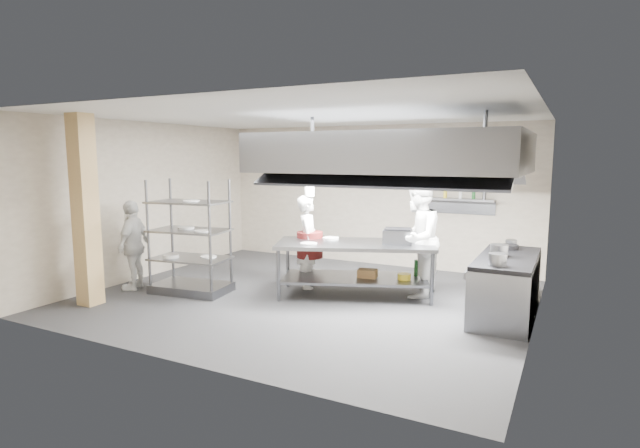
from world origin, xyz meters
The scene contains 23 objects.
floor centered at (0.00, 0.00, 0.00)m, with size 7.00×7.00×0.00m, color #272729.
ceiling centered at (0.00, 0.00, 3.00)m, with size 7.00×7.00×0.00m, color silver.
wall_back centered at (0.00, 3.00, 1.50)m, with size 7.00×7.00×0.00m, color gray.
wall_left centered at (-3.50, 0.00, 1.50)m, with size 6.00×6.00×0.00m, color gray.
wall_right centered at (3.50, 0.00, 1.50)m, with size 6.00×6.00×0.00m, color gray.
column centered at (-2.90, -1.90, 1.50)m, with size 0.30×0.30×3.00m, color tan.
exhaust_hood centered at (1.30, 0.40, 2.40)m, with size 4.00×2.50×0.60m, color gray.
hood_strip_a centered at (0.40, 0.40, 2.08)m, with size 1.60×0.12×0.04m, color white.
hood_strip_b centered at (2.20, 0.40, 2.08)m, with size 1.60×0.12×0.04m, color white.
wall_shelf centered at (1.80, 2.84, 1.50)m, with size 1.50×0.28×0.04m, color gray.
island centered at (0.66, 0.49, 0.46)m, with size 2.62×1.09×0.91m, color gray, non-canonical shape.
island_worktop centered at (0.66, 0.49, 0.88)m, with size 2.62×1.09×0.06m, color gray.
island_undershelf centered at (0.66, 0.49, 0.30)m, with size 2.41×0.98×0.04m, color slate.
pass_rack centered at (-1.95, -0.62, 0.98)m, with size 1.30×0.76×1.95m, color slate, non-canonical shape.
cooking_range centered at (3.08, 0.50, 0.42)m, with size 0.80×2.00×0.84m, color slate.
range_top centered at (3.08, 0.50, 0.87)m, with size 0.78×1.96×0.06m, color black.
chef_head centered at (-0.30, 0.61, 0.83)m, with size 0.60×0.40×1.66m, color white.
chef_line centered at (1.60, 0.93, 0.98)m, with size 0.95×0.74×1.96m, color white.
chef_plating centered at (-3.00, -0.90, 0.79)m, with size 0.93×0.39×1.58m, color white.
griddle centered at (1.33, 0.73, 1.03)m, with size 0.47×0.37×0.23m, color slate.
wicker_basket centered at (0.87, 0.55, 0.39)m, with size 0.31×0.22×0.14m, color #905F39.
stockpot centered at (2.96, 0.43, 0.99)m, with size 0.25×0.25×0.18m, color slate.
plate_stack centered at (-1.95, -0.62, 0.62)m, with size 0.28×0.28×0.05m, color white.
Camera 1 is at (3.89, -7.12, 2.36)m, focal length 28.00 mm.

